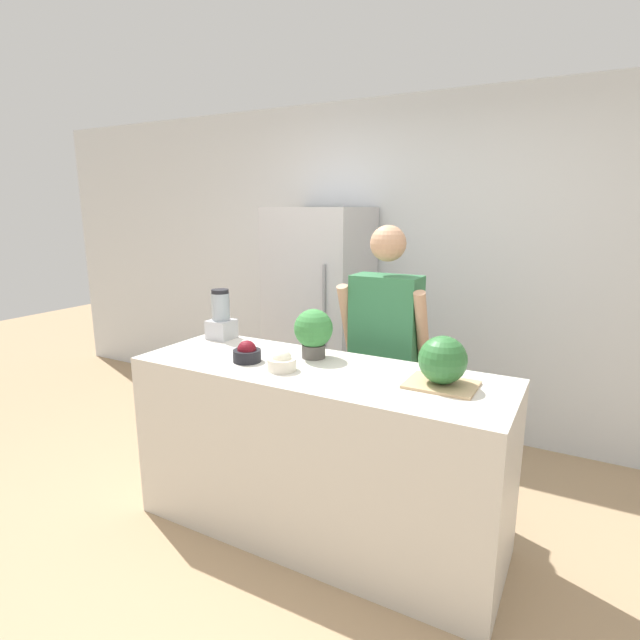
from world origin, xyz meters
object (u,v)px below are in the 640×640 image
(potted_plant, at_px, (313,331))
(blender, at_px, (221,318))
(bowl_cherries, at_px, (247,353))
(bowl_cream, at_px, (282,362))
(refrigerator, at_px, (320,319))
(watermelon, at_px, (443,360))
(person, at_px, (385,357))

(potted_plant, bearing_deg, blender, 173.55)
(bowl_cherries, bearing_deg, bowl_cream, -8.30)
(potted_plant, bearing_deg, bowl_cream, -96.82)
(refrigerator, xyz_separation_m, watermelon, (1.33, -1.25, 0.19))
(person, relative_size, potted_plant, 6.08)
(watermelon, height_order, blender, blender)
(watermelon, height_order, bowl_cherries, watermelon)
(refrigerator, bearing_deg, potted_plant, -63.00)
(refrigerator, bearing_deg, bowl_cherries, -77.65)
(person, distance_m, bowl_cherries, 0.90)
(watermelon, bearing_deg, bowl_cherries, -172.85)
(person, distance_m, watermelon, 0.82)
(person, xyz_separation_m, blender, (-0.95, -0.41, 0.23))
(bowl_cream, distance_m, potted_plant, 0.29)
(blender, height_order, potted_plant, blender)
(bowl_cherries, relative_size, potted_plant, 0.55)
(refrigerator, height_order, person, refrigerator)
(refrigerator, relative_size, bowl_cream, 11.92)
(refrigerator, xyz_separation_m, potted_plant, (0.58, -1.14, 0.22))
(blender, bearing_deg, refrigerator, 82.77)
(refrigerator, xyz_separation_m, bowl_cherries, (0.30, -1.38, 0.11))
(person, distance_m, bowl_cream, 0.82)
(bowl_cream, height_order, blender, blender)
(person, height_order, watermelon, person)
(potted_plant, bearing_deg, refrigerator, 117.00)
(bowl_cream, distance_m, blender, 0.78)
(person, height_order, bowl_cherries, person)
(refrigerator, bearing_deg, watermelon, -43.21)
(bowl_cream, relative_size, potted_plant, 0.54)
(bowl_cherries, xyz_separation_m, bowl_cream, (0.25, -0.04, -0.00))
(blender, xyz_separation_m, potted_plant, (0.72, -0.08, 0.02))
(bowl_cherries, height_order, blender, blender)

